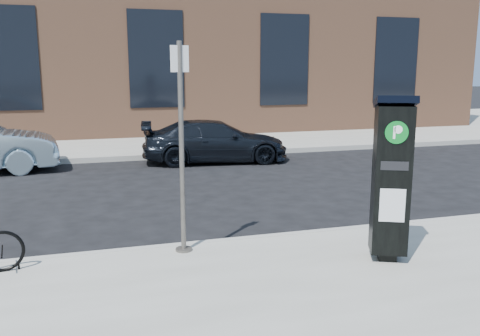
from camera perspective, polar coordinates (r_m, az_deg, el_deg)
name	(u,v)px	position (r m, az deg, el deg)	size (l,w,h in m)	color
ground	(262,245)	(7.87, 2.48, -8.63)	(120.00, 120.00, 0.00)	black
sidewalk_far	(152,133)	(21.30, -9.82, 3.94)	(60.00, 12.00, 0.15)	gray
curb_near	(262,241)	(7.83, 2.53, -8.16)	(60.00, 0.12, 0.16)	#9E9B93
curb_far	(176,156)	(15.43, -7.20, 1.36)	(60.00, 0.12, 0.16)	#9E9B93
building	(141,35)	(24.17, -11.01, 14.40)	(28.00, 10.05, 8.25)	#8E5C40
parking_kiosk	(391,177)	(6.87, 16.63, -1.01)	(0.64, 0.61, 2.18)	black
sign_pole	(182,150)	(6.89, -6.57, 1.97)	(0.25, 0.23, 2.86)	#4E4B45
bike_rack	(2,252)	(7.07, -25.16, -8.49)	(0.54, 0.11, 0.54)	black
car_dark	(215,141)	(14.69, -2.83, 3.04)	(1.70, 4.17, 1.21)	black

